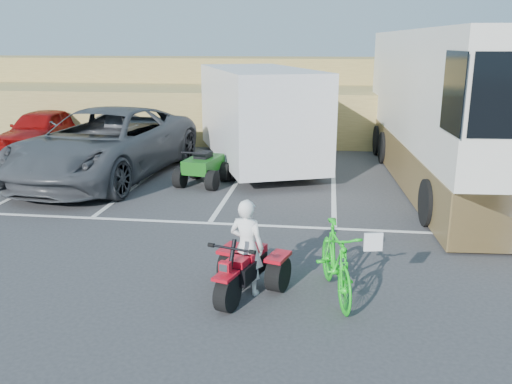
# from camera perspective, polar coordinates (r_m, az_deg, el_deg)

# --- Properties ---
(ground) EXTENTS (100.00, 100.00, 0.00)m
(ground) POSITION_cam_1_polar(r_m,az_deg,el_deg) (9.70, -7.99, -7.83)
(ground) COLOR #323234
(ground) RESTS_ON ground
(parking_stripes) EXTENTS (28.00, 5.16, 0.01)m
(parking_stripes) POSITION_cam_1_polar(r_m,az_deg,el_deg) (13.29, 0.27, -1.15)
(parking_stripes) COLOR white
(parking_stripes) RESTS_ON ground
(grass_embankment) EXTENTS (40.00, 8.50, 3.10)m
(grass_embankment) POSITION_cam_1_polar(r_m,az_deg,el_deg) (24.29, 1.73, 9.89)
(grass_embankment) COLOR olive
(grass_embankment) RESTS_ON ground
(red_trike_atv) EXTENTS (1.49, 1.74, 0.96)m
(red_trike_atv) POSITION_cam_1_polar(r_m,az_deg,el_deg) (8.59, -1.39, -10.90)
(red_trike_atv) COLOR #AB0917
(red_trike_atv) RESTS_ON ground
(rider) EXTENTS (0.64, 0.51, 1.53)m
(rider) POSITION_cam_1_polar(r_m,az_deg,el_deg) (8.41, -0.98, -5.81)
(rider) COLOR white
(rider) RESTS_ON ground
(green_dirt_bike) EXTENTS (0.94, 2.00, 1.16)m
(green_dirt_bike) POSITION_cam_1_polar(r_m,az_deg,el_deg) (8.45, 8.42, -7.23)
(green_dirt_bike) COLOR #14BF19
(green_dirt_bike) RESTS_ON ground
(grey_pickup) EXTENTS (4.12, 7.46, 1.98)m
(grey_pickup) POSITION_cam_1_polar(r_m,az_deg,el_deg) (16.18, -15.64, 4.89)
(grey_pickup) COLOR #3E4145
(grey_pickup) RESTS_ON ground
(red_car) EXTENTS (1.91, 4.37, 1.47)m
(red_car) POSITION_cam_1_polar(r_m,az_deg,el_deg) (21.29, -21.71, 6.12)
(red_car) COLOR maroon
(red_car) RESTS_ON ground
(cargo_trailer) EXTENTS (4.79, 7.02, 3.04)m
(cargo_trailer) POSITION_cam_1_polar(r_m,az_deg,el_deg) (17.01, 0.25, 8.20)
(cargo_trailer) COLOR silver
(cargo_trailer) RESTS_ON ground
(rv_motorhome) EXTENTS (3.54, 11.47, 4.07)m
(rv_motorhome) POSITION_cam_1_polar(r_m,az_deg,el_deg) (15.97, 19.86, 7.24)
(rv_motorhome) COLOR silver
(rv_motorhome) RESTS_ON ground
(quad_atv_blue) EXTENTS (1.13, 1.47, 0.92)m
(quad_atv_blue) POSITION_cam_1_polar(r_m,az_deg,el_deg) (16.07, -13.58, 1.35)
(quad_atv_blue) COLOR navy
(quad_atv_blue) RESTS_ON ground
(quad_atv_green) EXTENTS (1.43, 1.75, 1.02)m
(quad_atv_green) POSITION_cam_1_polar(r_m,az_deg,el_deg) (15.10, -5.50, 0.82)
(quad_atv_green) COLOR #145313
(quad_atv_green) RESTS_ON ground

